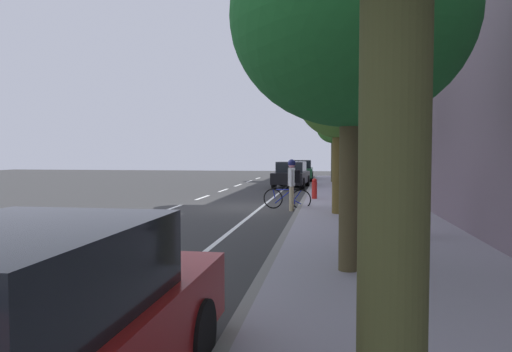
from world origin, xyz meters
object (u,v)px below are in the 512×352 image
parked_sedan_black_second (291,175)px  cyclist_with_backpack (292,179)px  parked_sedan_red_nearest (15,344)px  parked_sedan_green_mid (301,170)px  pedestrian_on_phone (412,197)px  street_tree_far_end (339,98)px  street_tree_corner (334,128)px  fire_hydrant (314,188)px  bicycle_at_curb (287,198)px  street_tree_mid_block (351,17)px

parked_sedan_black_second → cyclist_with_backpack: bearing=-85.3°
parked_sedan_red_nearest → cyclist_with_backpack: 13.50m
parked_sedan_green_mid → pedestrian_on_phone: pedestrian_on_phone is taller
parked_sedan_red_nearest → pedestrian_on_phone: 8.86m
parked_sedan_green_mid → pedestrian_on_phone: size_ratio=2.80×
cyclist_with_backpack → street_tree_far_end: 3.39m
parked_sedan_green_mid → street_tree_far_end: 20.40m
parked_sedan_green_mid → street_tree_corner: bearing=-57.1°
street_tree_far_end → fire_hydrant: 5.69m
parked_sedan_green_mid → bicycle_at_curb: bearing=-88.1°
pedestrian_on_phone → cyclist_with_backpack: bearing=119.2°
pedestrian_on_phone → fire_hydrant: pedestrian_on_phone is taller
street_tree_corner → fire_hydrant: bearing=-94.3°
parked_sedan_red_nearest → street_tree_corner: (2.33, 28.32, 2.95)m
cyclist_with_backpack → fire_hydrant: bearing=77.9°
parked_sedan_green_mid → street_tree_mid_block: bearing=-85.0°
street_tree_mid_block → parked_sedan_black_second: bearing=97.1°
parked_sedan_black_second → cyclist_with_backpack: (0.92, -11.23, 0.35)m
parked_sedan_black_second → parked_sedan_red_nearest: bearing=-89.7°
parked_sedan_green_mid → cyclist_with_backpack: bearing=-87.5°
street_tree_mid_block → street_tree_corner: 23.54m
parked_sedan_green_mid → street_tree_far_end: size_ratio=0.91×
pedestrian_on_phone → fire_hydrant: size_ratio=1.89×
bicycle_at_curb → street_tree_far_end: street_tree_far_end is taller
street_tree_corner → parked_sedan_black_second: bearing=-124.4°
parked_sedan_black_second → fire_hydrant: (1.59, -8.10, -0.19)m
parked_sedan_red_nearest → bicycle_at_curb: bearing=87.7°
cyclist_with_backpack → pedestrian_on_phone: (3.07, -5.49, -0.08)m
street_tree_far_end → parked_sedan_green_mid: bearing=96.7°
parked_sedan_green_mid → fire_hydrant: bearing=-84.5°
street_tree_far_end → fire_hydrant: street_tree_far_end is taller
parked_sedan_red_nearest → pedestrian_on_phone: bearing=64.3°
parked_sedan_red_nearest → parked_sedan_black_second: same height
cyclist_with_backpack → street_tree_far_end: street_tree_far_end is taller
parked_sedan_green_mid → street_tree_far_end: (2.37, -20.05, 2.94)m
street_tree_far_end → street_tree_corner: bearing=90.0°
bicycle_at_curb → pedestrian_on_phone: pedestrian_on_phone is taller
parked_sedan_green_mid → street_tree_corner: (2.37, -3.66, 2.95)m
cyclist_with_backpack → fire_hydrant: 3.24m
street_tree_mid_block → pedestrian_on_phone: size_ratio=3.59×
parked_sedan_black_second → bicycle_at_curb: 10.81m
parked_sedan_red_nearest → pedestrian_on_phone: (3.84, 7.98, 0.28)m
parked_sedan_green_mid → pedestrian_on_phone: (3.88, -23.99, 0.28)m
cyclist_with_backpack → fire_hydrant: size_ratio=2.14×
street_tree_mid_block → street_tree_far_end: street_tree_mid_block is taller
parked_sedan_green_mid → fire_hydrant: (1.48, -15.38, -0.19)m
bicycle_at_curb → street_tree_corner: 14.88m
parked_sedan_black_second → cyclist_with_backpack: size_ratio=2.50×
street_tree_mid_block → pedestrian_on_phone: street_tree_mid_block is taller
street_tree_far_end → pedestrian_on_phone: 4.99m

